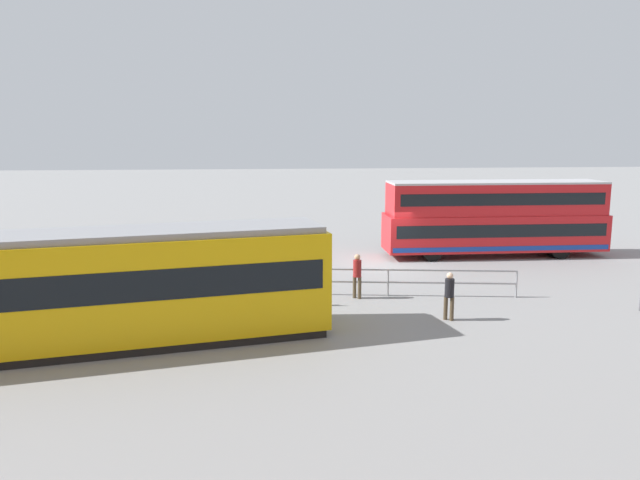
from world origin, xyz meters
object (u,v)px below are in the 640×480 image
Objects in this scene: tram_yellow at (76,289)px; info_sign at (251,260)px; double_decker_bus at (494,218)px; pedestrian_near_railing at (357,273)px; pedestrian_crossing at (449,293)px.

info_sign is (-5.03, -3.99, -0.07)m from tram_yellow.
double_decker_bus is at bearing -146.72° from info_sign.
pedestrian_near_railing is (8.37, 7.47, -0.98)m from double_decker_bus.
pedestrian_crossing is 0.65× the size of info_sign.
info_sign is at bearing 33.28° from double_decker_bus.
pedestrian_near_railing is 4.06m from pedestrian_crossing.
double_decker_bus is 6.53× the size of pedestrian_near_railing.
tram_yellow is 10.24m from pedestrian_near_railing.
double_decker_bus is 12.01m from pedestrian_crossing.
tram_yellow is 5.94× the size of info_sign.
info_sign reaches higher than pedestrian_crossing.
tram_yellow reaches higher than info_sign.
pedestrian_near_railing is 4.17m from info_sign.
info_sign is (12.41, 8.15, -0.25)m from double_decker_bus.
pedestrian_crossing is 7.17m from info_sign.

